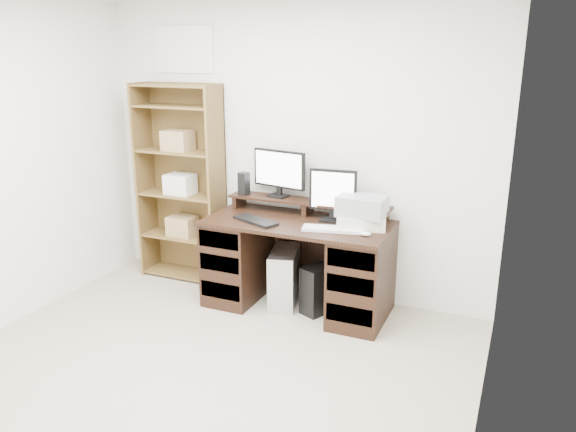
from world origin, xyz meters
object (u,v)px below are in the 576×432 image
Objects in this scene: desk at (298,263)px; monitor_small at (333,193)px; tower_silver at (284,277)px; monitor_wide at (279,171)px; tower_black at (324,287)px; bookshelf at (182,182)px; printer at (362,221)px.

monitor_small is (0.24, 0.13, 0.59)m from desk.
monitor_small is at bearing 0.61° from tower_silver.
desk is 3.00× the size of monitor_wide.
tower_black is 0.24× the size of bookshelf.
monitor_small is 0.23× the size of bookshelf.
bookshelf is (-1.11, 0.19, 0.68)m from tower_silver.
bookshelf is at bearing 161.16° from printer.
printer is 0.66m from tower_black.
printer is 0.86m from tower_silver.
tower_black is at bearing -13.53° from monitor_wide.
printer is 0.85× the size of tower_black.
desk is 0.29m from tower_black.
tower_black is at bearing -108.18° from monitor_small.
monitor_wide is at bearing 152.52° from printer.
printer is at bearing 5.75° from desk.
tower_black is (0.36, 0.00, -0.04)m from tower_silver.
tower_silver is 0.36m from tower_black.
tower_silver is 0.26× the size of bookshelf.
tower_black is (-0.02, -0.11, -0.78)m from monitor_small.
tower_black is at bearing 5.25° from desk.
monitor_wide reaches higher than tower_black.
printer is at bearing -12.34° from tower_silver.
desk is at bearing -149.79° from tower_black.
monitor_small reaches higher than tower_black.
printer is at bearing 31.08° from tower_black.
desk reaches higher than tower_silver.
desk is at bearing -23.39° from tower_silver.
tower_silver is (-0.65, -0.03, -0.56)m from printer.
monitor_small is at bearing -2.04° from monitor_wide.
monitor_wide is 0.87m from printer.
monitor_small is 0.79m from tower_black.
monitor_small is 0.96× the size of tower_black.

